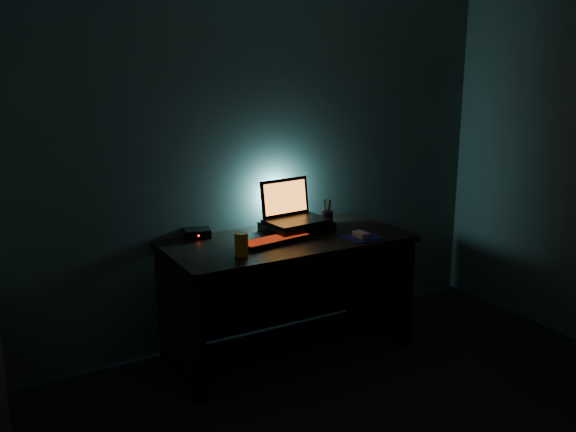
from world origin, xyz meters
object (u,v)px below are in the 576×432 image
object	(u,v)px
mouse	(361,235)
router	(197,233)
laptop	(292,211)
pen_cup	(327,219)
juice_glass	(241,244)
keyboard	(275,240)

from	to	relation	value
mouse	router	bearing A→B (deg)	148.89
laptop	router	xyz separation A→B (m)	(-0.60, 0.13, -0.09)
pen_cup	juice_glass	world-z (taller)	juice_glass
keyboard	laptop	bearing A→B (deg)	31.93
mouse	juice_glass	world-z (taller)	juice_glass
juice_glass	router	bearing A→B (deg)	99.03
laptop	pen_cup	bearing A→B (deg)	-17.73
pen_cup	router	xyz separation A→B (m)	(-0.83, 0.18, -0.02)
mouse	pen_cup	world-z (taller)	pen_cup
keyboard	router	distance (m)	0.49
pen_cup	juice_glass	xyz separation A→B (m)	(-0.76, -0.29, 0.02)
keyboard	pen_cup	xyz separation A→B (m)	(0.47, 0.15, 0.04)
laptop	keyboard	distance (m)	0.33
mouse	juice_glass	size ratio (longest dim) A/B	0.81
router	pen_cup	bearing A→B (deg)	2.78
router	laptop	bearing A→B (deg)	2.52
pen_cup	router	size ratio (longest dim) A/B	0.55
mouse	pen_cup	xyz separation A→B (m)	(-0.03, 0.33, 0.03)
keyboard	pen_cup	bearing A→B (deg)	9.00
keyboard	router	world-z (taller)	router
laptop	pen_cup	distance (m)	0.25
router	keyboard	bearing A→B (deg)	-27.74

